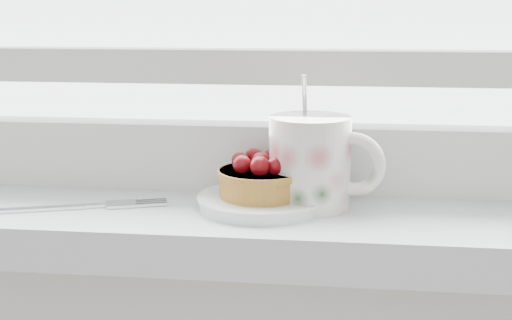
% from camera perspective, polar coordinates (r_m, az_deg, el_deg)
% --- Properties ---
extents(saucer, '(0.12, 0.12, 0.01)m').
position_cam_1_polar(saucer, '(0.69, 0.39, -3.37)').
color(saucer, silver).
rests_on(saucer, windowsill).
extents(raspberry_tart, '(0.08, 0.08, 0.04)m').
position_cam_1_polar(raspberry_tart, '(0.68, 0.40, -1.40)').
color(raspberry_tart, '#936320').
rests_on(raspberry_tart, saucer).
extents(floral_mug, '(0.12, 0.10, 0.13)m').
position_cam_1_polar(floral_mug, '(0.69, 4.58, -0.04)').
color(floral_mug, silver).
rests_on(floral_mug, windowsill).
extents(fork, '(0.18, 0.08, 0.00)m').
position_cam_1_polar(fork, '(0.71, -14.70, -3.66)').
color(fork, silver).
rests_on(fork, windowsill).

